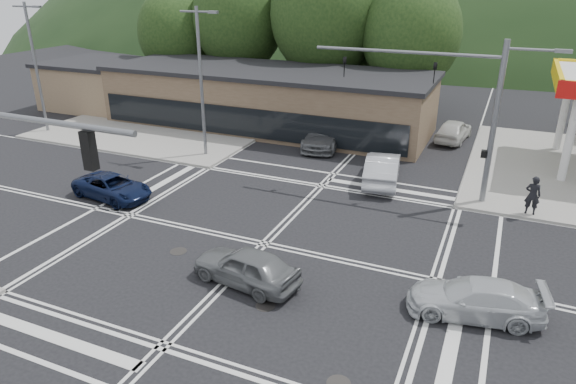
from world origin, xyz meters
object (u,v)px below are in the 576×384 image
at_px(car_silver_east, 475,299).
at_px(car_queue_a, 382,168).
at_px(car_queue_b, 454,130).
at_px(pedestrian, 533,195).
at_px(car_blue_west, 112,187).
at_px(car_northbound, 324,135).
at_px(car_grey_center, 246,266).

xyz_separation_m(car_silver_east, car_queue_a, (-5.78, 10.65, 0.18)).
distance_m(car_silver_east, car_queue_b, 20.55).
bearing_deg(pedestrian, car_silver_east, 79.02).
bearing_deg(car_silver_east, pedestrian, 159.39).
relative_size(car_blue_west, car_northbound, 0.80).
relative_size(car_queue_b, pedestrian, 2.33).
height_order(car_grey_center, car_silver_east, car_grey_center).
bearing_deg(car_grey_center, car_northbound, -160.81).
relative_size(car_silver_east, car_northbound, 0.81).
bearing_deg(car_queue_b, car_grey_center, 84.85).
distance_m(car_grey_center, pedestrian, 14.26).
distance_m(car_queue_a, car_northbound, 7.18).
relative_size(car_silver_east, car_queue_a, 0.89).
bearing_deg(car_queue_b, car_blue_west, 56.73).
height_order(car_blue_west, car_silver_east, car_silver_east).
bearing_deg(car_blue_west, car_northbound, -20.83).
relative_size(car_silver_east, car_queue_b, 1.01).
bearing_deg(car_northbound, car_silver_east, -63.60).
distance_m(car_silver_east, pedestrian, 9.33).
distance_m(car_blue_west, car_grey_center, 10.93).
xyz_separation_m(car_queue_b, pedestrian, (4.89, -11.15, 0.35)).
xyz_separation_m(car_blue_west, car_queue_b, (14.81, 17.29, 0.14)).
bearing_deg(car_silver_east, car_queue_b, 178.94).
relative_size(car_grey_center, car_queue_a, 0.84).
height_order(car_silver_east, car_queue_b, car_queue_b).
relative_size(car_blue_west, car_queue_a, 0.88).
xyz_separation_m(car_grey_center, car_queue_a, (2.15, 11.98, 0.11)).
xyz_separation_m(car_queue_a, car_northbound, (-5.21, 4.94, -0.03)).
bearing_deg(car_queue_a, car_queue_b, -114.87).
bearing_deg(car_blue_west, car_queue_a, -49.74).
bearing_deg(car_blue_west, pedestrian, -64.53).
xyz_separation_m(car_blue_west, car_silver_east, (17.96, -3.01, 0.04)).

